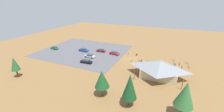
{
  "coord_description": "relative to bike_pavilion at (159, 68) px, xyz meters",
  "views": [
    {
      "loc": [
        -14.03,
        53.12,
        23.25
      ],
      "look_at": [
        7.88,
        2.76,
        1.2
      ],
      "focal_mm": 22.46,
      "sensor_mm": 36.0,
      "label": 1
    }
  ],
  "objects": [
    {
      "name": "car_blue_second_row",
      "position": [
        36.05,
        -10.58,
        -2.36
      ],
      "size": [
        4.89,
        2.22,
        1.43
      ],
      "color": "#1E42B2",
      "rests_on": "parking_lot_asphalt"
    },
    {
      "name": "bike_pavilion",
      "position": [
        0.0,
        0.0,
        0.0
      ],
      "size": [
        13.95,
        10.16,
        5.45
      ],
      "color": "#C6B28E",
      "rests_on": "ground"
    },
    {
      "name": "bicycle_green_trailside",
      "position": [
        8.16,
        -7.41,
        -2.73
      ],
      "size": [
        1.09,
        1.46,
        0.84
      ],
      "color": "black",
      "rests_on": "ground"
    },
    {
      "name": "pine_mideast",
      "position": [
        12.28,
        15.84,
        1.78
      ],
      "size": [
        3.75,
        3.75,
        7.18
      ],
      "color": "brown",
      "rests_on": "ground"
    },
    {
      "name": "ground",
      "position": [
        11.93,
        -10.54,
        -3.12
      ],
      "size": [
        160.0,
        160.0,
        0.0
      ],
      "primitive_type": "plane",
      "color": "olive",
      "rests_on": "ground"
    },
    {
      "name": "car_red_mid_lot",
      "position": [
        20.72,
        -12.56,
        -2.39
      ],
      "size": [
        4.78,
        2.54,
        1.35
      ],
      "color": "red",
      "rests_on": "parking_lot_asphalt"
    },
    {
      "name": "pine_far_east",
      "position": [
        4.81,
        16.75,
        2.15
      ],
      "size": [
        3.45,
        3.45,
        8.29
      ],
      "color": "brown",
      "rests_on": "ground"
    },
    {
      "name": "bicycle_blue_yard_front",
      "position": [
        -6.49,
        -12.72,
        -2.74
      ],
      "size": [
        0.48,
        1.78,
        0.88
      ],
      "color": "black",
      "rests_on": "ground"
    },
    {
      "name": "bicycle_yellow_edge_south",
      "position": [
        -9.56,
        -10.89,
        -2.73
      ],
      "size": [
        0.6,
        1.65,
        0.86
      ],
      "color": "black",
      "rests_on": "ground"
    },
    {
      "name": "bicycle_white_lone_west",
      "position": [
        5.3,
        -9.72,
        -2.74
      ],
      "size": [
        1.64,
        0.61,
        0.84
      ],
      "color": "black",
      "rests_on": "ground"
    },
    {
      "name": "bicycle_teal_yard_center",
      "position": [
        -4.26,
        -15.47,
        -2.74
      ],
      "size": [
        1.0,
        1.39,
        0.82
      ],
      "color": "black",
      "rests_on": "ground"
    },
    {
      "name": "car_green_near_entry",
      "position": [
        51.45,
        -7.5,
        -2.4
      ],
      "size": [
        4.54,
        2.52,
        1.33
      ],
      "color": "#1E6B3D",
      "rests_on": "parking_lot_asphalt"
    },
    {
      "name": "parking_lot_asphalt",
      "position": [
        36.51,
        -11.56,
        -3.1
      ],
      "size": [
        40.02,
        33.94,
        0.05
      ],
      "primitive_type": "cube",
      "color": "#56565B",
      "rests_on": "ground"
    },
    {
      "name": "bicycle_red_yard_right",
      "position": [
        8.2,
        -9.65,
        -2.77
      ],
      "size": [
        1.74,
        0.48,
        0.74
      ],
      "color": "black",
      "rests_on": "ground"
    },
    {
      "name": "visitor_near_lot",
      "position": [
        -4.81,
        -9.48,
        -2.16
      ],
      "size": [
        0.38,
        0.4,
        1.83
      ],
      "color": "#2D3347",
      "rests_on": "ground"
    },
    {
      "name": "car_black_back_corner",
      "position": [
        27.27,
        0.49,
        -2.35
      ],
      "size": [
        4.73,
        1.95,
        1.47
      ],
      "color": "black",
      "rests_on": "parking_lot_asphalt"
    },
    {
      "name": "car_maroon_end_stall",
      "position": [
        28.0,
        -13.42,
        -2.4
      ],
      "size": [
        4.37,
        1.98,
        1.32
      ],
      "color": "maroon",
      "rests_on": "parking_lot_asphalt"
    },
    {
      "name": "bicycle_orange_back_row",
      "position": [
        -4.72,
        -12.27,
        -2.76
      ],
      "size": [
        0.76,
        1.56,
        0.82
      ],
      "color": "black",
      "rests_on": "ground"
    },
    {
      "name": "bicycle_silver_by_bin",
      "position": [
        11.36,
        -8.62,
        -2.74
      ],
      "size": [
        0.67,
        1.64,
        0.88
      ],
      "color": "black",
      "rests_on": "ground"
    },
    {
      "name": "car_silver_aisle_side",
      "position": [
        29.13,
        -5.15,
        -2.4
      ],
      "size": [
        4.49,
        1.87,
        1.34
      ],
      "color": "#BCBCC1",
      "rests_on": "parking_lot_asphalt"
    },
    {
      "name": "trash_bin",
      "position": [
        11.03,
        -15.47,
        -2.67
      ],
      "size": [
        0.6,
        0.6,
        0.9
      ],
      "primitive_type": "cylinder",
      "color": "brown",
      "rests_on": "ground"
    },
    {
      "name": "bicycle_purple_mid_cluster",
      "position": [
        -9.12,
        -14.56,
        -2.75
      ],
      "size": [
        1.6,
        0.78,
        0.81
      ],
      "color": "black",
      "rests_on": "ground"
    },
    {
      "name": "pine_midwest",
      "position": [
        -6.36,
        15.49,
        2.51
      ],
      "size": [
        3.92,
        3.92,
        8.43
      ],
      "color": "brown",
      "rests_on": "ground"
    },
    {
      "name": "pine_center",
      "position": [
        41.7,
        18.36,
        1.52
      ],
      "size": [
        2.59,
        2.59,
        6.86
      ],
      "color": "brown",
      "rests_on": "ground"
    },
    {
      "name": "lot_sign",
      "position": [
        13.84,
        -11.79,
        -1.71
      ],
      "size": [
        0.56,
        0.08,
        2.2
      ],
      "color": "#99999E",
      "rests_on": "ground"
    }
  ]
}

